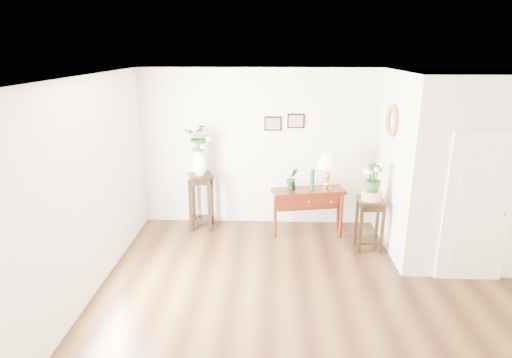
{
  "coord_description": "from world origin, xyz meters",
  "views": [
    {
      "loc": [
        -0.69,
        -4.68,
        3.13
      ],
      "look_at": [
        -0.9,
        1.3,
        1.28
      ],
      "focal_mm": 30.0,
      "sensor_mm": 36.0,
      "label": 1
    }
  ],
  "objects_px": {
    "console_table": "(307,212)",
    "table_lamp": "(328,170)",
    "plant_stand_b": "(369,224)",
    "plant_stand_a": "(201,201)"
  },
  "relations": [
    {
      "from": "console_table",
      "to": "table_lamp",
      "type": "height_order",
      "value": "table_lamp"
    },
    {
      "from": "console_table",
      "to": "plant_stand_b",
      "type": "bearing_deg",
      "value": -40.14
    },
    {
      "from": "console_table",
      "to": "plant_stand_a",
      "type": "relative_size",
      "value": 1.23
    },
    {
      "from": "table_lamp",
      "to": "console_table",
      "type": "bearing_deg",
      "value": 180.0
    },
    {
      "from": "table_lamp",
      "to": "plant_stand_b",
      "type": "distance_m",
      "value": 1.11
    },
    {
      "from": "plant_stand_a",
      "to": "plant_stand_b",
      "type": "xyz_separation_m",
      "value": [
        2.81,
        -0.74,
        -0.08
      ]
    },
    {
      "from": "plant_stand_b",
      "to": "table_lamp",
      "type": "bearing_deg",
      "value": 139.83
    },
    {
      "from": "table_lamp",
      "to": "plant_stand_b",
      "type": "relative_size",
      "value": 0.79
    },
    {
      "from": "console_table",
      "to": "plant_stand_b",
      "type": "distance_m",
      "value": 1.08
    },
    {
      "from": "plant_stand_a",
      "to": "table_lamp",
      "type": "bearing_deg",
      "value": -5.54
    }
  ]
}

